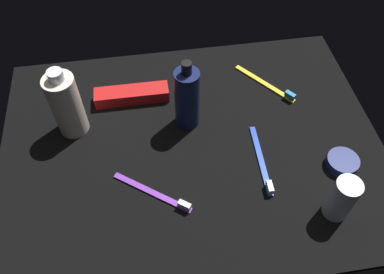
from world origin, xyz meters
TOP-DOWN VIEW (x-y plane):
  - ground_plane at (0.00, 0.00)cm, footprint 84.00×64.00cm
  - lotion_bottle at (0.48, -6.96)cm, footprint 5.46×5.46cm
  - bodywash_bottle at (25.80, -9.07)cm, footprint 6.60×6.60cm
  - deodorant_stick at (-25.17, 20.27)cm, footprint 4.85×4.85cm
  - toothbrush_blue at (-13.97, 7.43)cm, footprint 1.89×18.03cm
  - toothbrush_yellow at (-21.56, -15.09)cm, footprint 11.98×14.96cm
  - toothbrush_purple at (8.97, 11.34)cm, footprint 15.18×11.68cm
  - toothpaste_box_red at (12.14, -15.86)cm, footprint 17.64×4.56cm
  - cream_tin_left at (-30.64, 10.14)cm, footprint 6.74×6.74cm

SIDE VIEW (x-z plane):
  - ground_plane at x=0.00cm, z-range -1.20..0.00cm
  - toothbrush_blue at x=-13.97cm, z-range -0.44..1.66cm
  - toothbrush_yellow at x=-21.56cm, z-range -0.44..1.66cm
  - toothbrush_purple at x=8.97cm, z-range -0.44..1.66cm
  - cream_tin_left at x=-30.64cm, z-range 0.00..2.18cm
  - toothpaste_box_red at x=12.14cm, z-range 0.00..3.20cm
  - deodorant_stick at x=-25.17cm, z-range 0.00..10.23cm
  - lotion_bottle at x=0.48cm, z-range -1.14..16.86cm
  - bodywash_bottle at x=25.80cm, z-range -0.81..16.63cm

